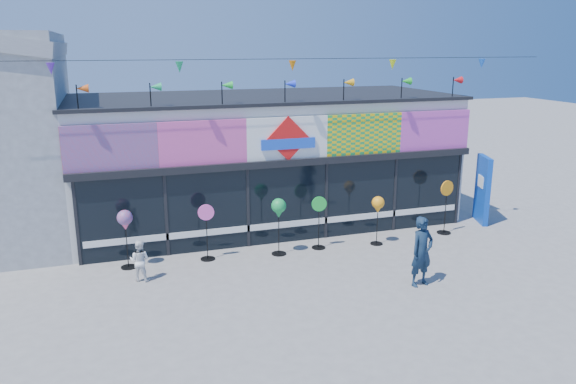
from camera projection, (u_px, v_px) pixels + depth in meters
name	position (u px, v px, depth m)	size (l,w,h in m)	color
ground	(332.00, 287.00, 13.54)	(80.00, 80.00, 0.00)	slate
kite_shop	(264.00, 158.00, 18.47)	(16.00, 5.70, 5.31)	silver
blue_sign	(482.00, 189.00, 18.27)	(0.51, 1.09, 2.19)	#0B3EAD
spinner_0	(125.00, 222.00, 14.40)	(0.40, 0.40, 1.57)	black
spinner_1	(207.00, 231.00, 15.08)	(0.44, 0.40, 1.56)	black
spinner_2	(279.00, 210.00, 15.33)	(0.41, 0.41, 1.61)	black
spinner_3	(319.00, 221.00, 15.93)	(0.43, 0.39, 1.54)	black
spinner_4	(378.00, 206.00, 16.16)	(0.37, 0.37, 1.45)	black
spinner_5	(446.00, 206.00, 17.18)	(0.47, 0.43, 1.68)	black
adult_man	(422.00, 252.00, 13.44)	(0.63, 0.41, 1.72)	#13253C
child	(140.00, 260.00, 13.80)	(0.51, 0.29, 1.04)	white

